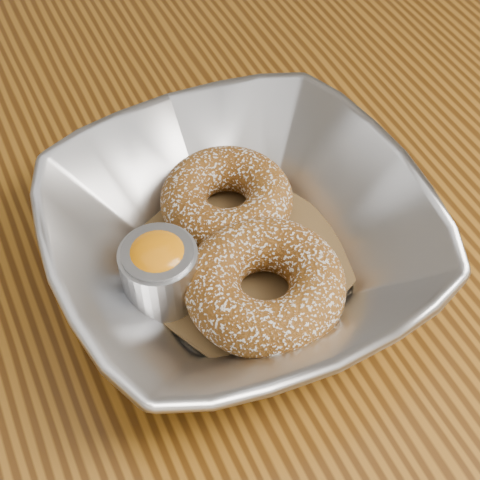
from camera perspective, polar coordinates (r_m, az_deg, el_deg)
name	(u,v)px	position (r m, az deg, el deg)	size (l,w,h in m)	color
table	(114,365)	(0.59, -9.74, -9.51)	(1.20, 0.80, 0.75)	brown
serving_bowl	(240,239)	(0.49, 0.00, 0.07)	(0.25, 0.25, 0.06)	#B5B8BD
parchment	(240,259)	(0.51, 0.00, -1.48)	(0.14, 0.14, 0.00)	brown
donut_back	(227,199)	(0.52, -1.04, 3.18)	(0.09, 0.09, 0.03)	brown
donut_front	(265,285)	(0.47, 1.93, -3.53)	(0.10, 0.10, 0.04)	brown
ramekin	(160,270)	(0.47, -6.25, -2.31)	(0.05, 0.05, 0.05)	#B5B8BD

